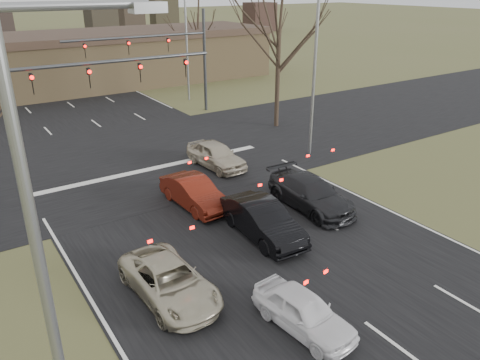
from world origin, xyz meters
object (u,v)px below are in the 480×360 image
object	(u,v)px
car_charcoal_sedan	(311,193)
car_silver_ahead	(216,155)
car_white_sedan	(304,311)
car_black_hatch	(262,220)
mast_arm_far	(172,51)
streetlight_left	(57,285)
streetlight_right_far	(185,36)
car_silver_suv	(169,281)
building	(68,61)
streetlight_right_near	(313,63)
car_red_ahead	(194,193)
mast_arm_near	(47,91)

from	to	relation	value
car_charcoal_sedan	car_silver_ahead	distance (m)	7.06
car_white_sedan	car_black_hatch	world-z (taller)	car_black_hatch
mast_arm_far	streetlight_left	world-z (taller)	streetlight_left
streetlight_right_far	car_white_sedan	bearing A→B (deg)	-110.96
car_silver_suv	car_black_hatch	xyz separation A→B (m)	(5.02, 1.60, 0.13)
car_silver_suv	car_black_hatch	distance (m)	5.28
car_charcoal_sedan	streetlight_right_far	bearing A→B (deg)	79.05
building	streetlight_left	size ratio (longest dim) A/B	4.24
car_black_hatch	streetlight_right_near	bearing A→B (deg)	41.79
streetlight_left	streetlight_right_far	size ratio (longest dim) A/B	1.00
mast_arm_far	streetlight_right_near	bearing A→B (deg)	-78.53
car_silver_suv	car_red_ahead	xyz separation A→B (m)	(4.02, 5.73, 0.08)
mast_arm_far	car_silver_suv	size ratio (longest dim) A/B	2.47
building	streetlight_right_near	world-z (taller)	streetlight_right_near
building	car_silver_suv	size ratio (longest dim) A/B	9.41
building	mast_arm_near	bearing A→B (deg)	-106.13
streetlight_right_near	streetlight_right_far	bearing A→B (deg)	88.32
streetlight_left	car_black_hatch	size ratio (longest dim) A/B	2.18
streetlight_left	car_white_sedan	xyz separation A→B (m)	(7.05, 2.04, -4.98)
mast_arm_near	mast_arm_far	size ratio (longest dim) A/B	1.09
streetlight_left	car_red_ahead	bearing A→B (deg)	53.93
car_white_sedan	car_black_hatch	distance (m)	5.74
streetlight_right_far	car_red_ahead	bearing A→B (deg)	-116.65
car_white_sedan	car_silver_suv	bearing A→B (deg)	121.12
streetlight_left	streetlight_right_near	distance (m)	22.52
car_charcoal_sedan	car_red_ahead	distance (m)	5.49
streetlight_left	car_charcoal_sedan	size ratio (longest dim) A/B	2.00
streetlight_left	car_charcoal_sedan	bearing A→B (deg)	32.85
streetlight_right_far	car_white_sedan	size ratio (longest dim) A/B	2.79
car_black_hatch	car_silver_ahead	world-z (taller)	car_black_hatch
car_white_sedan	building	bearing A→B (deg)	78.80
streetlight_right_near	streetlight_left	bearing A→B (deg)	-141.57
car_charcoal_sedan	car_red_ahead	size ratio (longest dim) A/B	1.17
mast_arm_far	building	bearing A→B (deg)	105.58
car_white_sedan	streetlight_left	bearing A→B (deg)	-169.69
car_white_sedan	car_silver_ahead	size ratio (longest dim) A/B	0.83
streetlight_right_near	car_black_hatch	world-z (taller)	streetlight_right_near
streetlight_left	streetlight_right_far	world-z (taller)	same
streetlight_right_near	car_black_hatch	size ratio (longest dim) A/B	2.18
building	streetlight_right_near	size ratio (longest dim) A/B	4.24
mast_arm_far	mast_arm_near	bearing A→B (deg)	-138.78
mast_arm_far	car_red_ahead	bearing A→B (deg)	-113.23
car_silver_ahead	mast_arm_far	bearing A→B (deg)	70.45
car_charcoal_sedan	car_silver_ahead	size ratio (longest dim) A/B	1.16
car_white_sedan	car_black_hatch	xyz separation A→B (m)	(2.27, 5.27, 0.15)
car_charcoal_sedan	car_silver_ahead	world-z (taller)	car_silver_ahead
car_silver_ahead	streetlight_left	bearing A→B (deg)	-132.10
streetlight_right_far	car_white_sedan	xyz separation A→B (m)	(-11.09, -28.96, -4.98)
streetlight_right_near	car_red_ahead	size ratio (longest dim) A/B	2.35
mast_arm_near	streetlight_left	distance (m)	17.38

